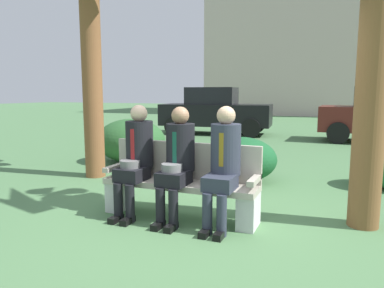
{
  "coord_description": "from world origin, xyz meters",
  "views": [
    {
      "loc": [
        1.5,
        -3.83,
        1.51
      ],
      "look_at": [
        -0.25,
        0.45,
        0.85
      ],
      "focal_mm": 34.09,
      "sensor_mm": 36.0,
      "label": 1
    }
  ],
  "objects_px": {
    "seated_man_right": "(223,161)",
    "seated_man_middle": "(177,158)",
    "shrub_near_bench": "(384,168)",
    "shrub_far_lawn": "(131,141)",
    "seated_man_left": "(136,155)",
    "parked_car_near": "(215,111)",
    "shrub_mid_lawn": "(241,159)",
    "park_bench": "(181,183)",
    "building_backdrop": "(317,35)"
  },
  "relations": [
    {
      "from": "seated_man_left",
      "to": "shrub_far_lawn",
      "type": "xyz_separation_m",
      "value": [
        -1.88,
        2.93,
        -0.28
      ]
    },
    {
      "from": "park_bench",
      "to": "building_backdrop",
      "type": "height_order",
      "value": "building_backdrop"
    },
    {
      "from": "park_bench",
      "to": "parked_car_near",
      "type": "height_order",
      "value": "parked_car_near"
    },
    {
      "from": "parked_car_near",
      "to": "park_bench",
      "type": "bearing_deg",
      "value": -73.98
    },
    {
      "from": "shrub_mid_lawn",
      "to": "seated_man_middle",
      "type": "bearing_deg",
      "value": -95.52
    },
    {
      "from": "park_bench",
      "to": "shrub_near_bench",
      "type": "distance_m",
      "value": 3.47
    },
    {
      "from": "seated_man_right",
      "to": "building_backdrop",
      "type": "distance_m",
      "value": 24.7
    },
    {
      "from": "shrub_near_bench",
      "to": "shrub_far_lawn",
      "type": "distance_m",
      "value": 4.89
    },
    {
      "from": "shrub_near_bench",
      "to": "seated_man_left",
      "type": "bearing_deg",
      "value": -138.97
    },
    {
      "from": "seated_man_middle",
      "to": "shrub_far_lawn",
      "type": "height_order",
      "value": "seated_man_middle"
    },
    {
      "from": "seated_man_middle",
      "to": "shrub_far_lawn",
      "type": "distance_m",
      "value": 3.82
    },
    {
      "from": "shrub_mid_lawn",
      "to": "shrub_far_lawn",
      "type": "xyz_separation_m",
      "value": [
        -2.65,
        0.77,
        0.09
      ]
    },
    {
      "from": "park_bench",
      "to": "seated_man_right",
      "type": "distance_m",
      "value": 0.67
    },
    {
      "from": "seated_man_right",
      "to": "shrub_far_lawn",
      "type": "height_order",
      "value": "seated_man_right"
    },
    {
      "from": "seated_man_middle",
      "to": "shrub_far_lawn",
      "type": "relative_size",
      "value": 0.89
    },
    {
      "from": "parked_car_near",
      "to": "seated_man_middle",
      "type": "bearing_deg",
      "value": -74.17
    },
    {
      "from": "seated_man_right",
      "to": "shrub_mid_lawn",
      "type": "distance_m",
      "value": 2.22
    },
    {
      "from": "shrub_far_lawn",
      "to": "park_bench",
      "type": "bearing_deg",
      "value": -49.03
    },
    {
      "from": "shrub_near_bench",
      "to": "shrub_far_lawn",
      "type": "height_order",
      "value": "shrub_far_lawn"
    },
    {
      "from": "seated_man_left",
      "to": "shrub_mid_lawn",
      "type": "xyz_separation_m",
      "value": [
        0.77,
        2.16,
        -0.37
      ]
    },
    {
      "from": "seated_man_right",
      "to": "seated_man_middle",
      "type": "bearing_deg",
      "value": -179.28
    },
    {
      "from": "shrub_near_bench",
      "to": "building_backdrop",
      "type": "relative_size",
      "value": 0.07
    },
    {
      "from": "seated_man_left",
      "to": "parked_car_near",
      "type": "bearing_deg",
      "value": 102.39
    },
    {
      "from": "park_bench",
      "to": "shrub_mid_lawn",
      "type": "height_order",
      "value": "park_bench"
    },
    {
      "from": "seated_man_right",
      "to": "building_backdrop",
      "type": "bearing_deg",
      "value": 91.67
    },
    {
      "from": "shrub_near_bench",
      "to": "building_backdrop",
      "type": "bearing_deg",
      "value": 96.79
    },
    {
      "from": "seated_man_middle",
      "to": "building_backdrop",
      "type": "height_order",
      "value": "building_backdrop"
    },
    {
      "from": "park_bench",
      "to": "shrub_far_lawn",
      "type": "xyz_separation_m",
      "value": [
        -2.43,
        2.8,
        0.05
      ]
    },
    {
      "from": "seated_man_left",
      "to": "park_bench",
      "type": "bearing_deg",
      "value": 12.86
    },
    {
      "from": "parked_car_near",
      "to": "seated_man_right",
      "type": "bearing_deg",
      "value": -70.8
    },
    {
      "from": "shrub_far_lawn",
      "to": "seated_man_left",
      "type": "bearing_deg",
      "value": -57.26
    },
    {
      "from": "seated_man_middle",
      "to": "shrub_far_lawn",
      "type": "xyz_separation_m",
      "value": [
        -2.44,
        2.93,
        -0.27
      ]
    },
    {
      "from": "shrub_near_bench",
      "to": "seated_man_right",
      "type": "bearing_deg",
      "value": -125.79
    },
    {
      "from": "shrub_far_lawn",
      "to": "building_backdrop",
      "type": "bearing_deg",
      "value": 83.85
    },
    {
      "from": "park_bench",
      "to": "seated_man_right",
      "type": "bearing_deg",
      "value": -11.97
    },
    {
      "from": "seated_man_left",
      "to": "parked_car_near",
      "type": "relative_size",
      "value": 0.34
    },
    {
      "from": "park_bench",
      "to": "seated_man_left",
      "type": "distance_m",
      "value": 0.65
    },
    {
      "from": "seated_man_left",
      "to": "shrub_near_bench",
      "type": "xyz_separation_m",
      "value": [
        2.99,
        2.6,
        -0.44
      ]
    },
    {
      "from": "parked_car_near",
      "to": "building_backdrop",
      "type": "relative_size",
      "value": 0.28
    },
    {
      "from": "seated_man_left",
      "to": "shrub_far_lawn",
      "type": "height_order",
      "value": "seated_man_left"
    },
    {
      "from": "shrub_far_lawn",
      "to": "building_backdrop",
      "type": "distance_m",
      "value": 22.01
    },
    {
      "from": "park_bench",
      "to": "shrub_far_lawn",
      "type": "bearing_deg",
      "value": 130.97
    },
    {
      "from": "parked_car_near",
      "to": "shrub_near_bench",
      "type": "bearing_deg",
      "value": -51.26
    },
    {
      "from": "shrub_far_lawn",
      "to": "building_backdrop",
      "type": "xyz_separation_m",
      "value": [
        2.3,
        21.3,
        5.04
      ]
    },
    {
      "from": "shrub_far_lawn",
      "to": "shrub_near_bench",
      "type": "bearing_deg",
      "value": -3.87
    },
    {
      "from": "seated_man_left",
      "to": "seated_man_middle",
      "type": "xyz_separation_m",
      "value": [
        0.56,
        -0.0,
        -0.01
      ]
    },
    {
      "from": "seated_man_left",
      "to": "shrub_mid_lawn",
      "type": "bearing_deg",
      "value": 70.5
    },
    {
      "from": "shrub_near_bench",
      "to": "building_backdrop",
      "type": "distance_m",
      "value": 22.39
    },
    {
      "from": "seated_man_right",
      "to": "parked_car_near",
      "type": "height_order",
      "value": "parked_car_near"
    },
    {
      "from": "shrub_near_bench",
      "to": "building_backdrop",
      "type": "xyz_separation_m",
      "value": [
        -2.58,
        21.63,
        5.2
      ]
    }
  ]
}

